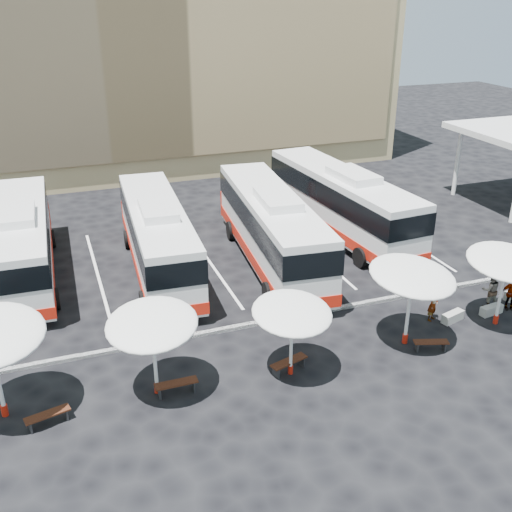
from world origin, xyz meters
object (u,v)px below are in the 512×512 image
object	(u,v)px
bus_2	(271,226)
conc_bench_1	(491,310)
bus_0	(23,240)
passenger_2	(511,293)
bus_3	(341,201)
wood_bench_3	(431,343)
wood_bench_0	(48,416)
sunshade_2	(292,313)
sunshade_4	(507,262)
passenger_1	(491,290)
sunshade_1	(152,324)
wood_bench_2	(289,363)
conc_bench_0	(453,317)
bus_1	(157,235)
wood_bench_1	(176,385)
sunshade_3	(412,276)
passenger_0	(433,304)

from	to	relation	value
bus_2	conc_bench_1	distance (m)	11.73
bus_0	passenger_2	bearing A→B (deg)	-27.06
bus_3	wood_bench_3	world-z (taller)	bus_3
bus_0	wood_bench_0	xyz separation A→B (m)	(0.46, -12.65, -1.67)
sunshade_2	sunshade_4	distance (m)	10.20
sunshade_4	passenger_1	bearing A→B (deg)	61.33
bus_0	conc_bench_1	distance (m)	23.27
sunshade_1	sunshade_2	xyz separation A→B (m)	(5.15, -0.60, -0.22)
conc_bench_1	sunshade_1	bearing A→B (deg)	-178.05
bus_2	wood_bench_2	distance (m)	10.37
wood_bench_0	bus_2	bearing A→B (deg)	39.10
sunshade_1	conc_bench_0	xyz separation A→B (m)	(13.64, 0.61, -2.72)
bus_1	bus_2	distance (m)	6.04
sunshade_4	wood_bench_1	size ratio (longest dim) A/B	2.24
bus_0	sunshade_3	size ratio (longest dim) A/B	2.65
sunshade_4	wood_bench_3	xyz separation A→B (m)	(-4.07, -0.86, -2.70)
sunshade_3	bus_2	bearing A→B (deg)	104.17
passenger_0	passenger_1	world-z (taller)	passenger_1
bus_1	conc_bench_0	size ratio (longest dim) A/B	11.06
passenger_2	sunshade_1	bearing A→B (deg)	-156.39
sunshade_3	wood_bench_3	bearing A→B (deg)	-52.00
bus_0	bus_3	xyz separation A→B (m)	(17.98, -0.42, 0.16)
sunshade_4	conc_bench_1	size ratio (longest dim) A/B	3.16
wood_bench_1	bus_0	bearing A→B (deg)	111.97
conc_bench_0	passenger_1	bearing A→B (deg)	11.78
bus_2	conc_bench_1	xyz separation A→B (m)	(7.53, -8.78, -1.96)
bus_2	sunshade_4	size ratio (longest dim) A/B	3.79
sunshade_4	bus_1	bearing A→B (deg)	141.01
bus_0	conc_bench_1	size ratio (longest dim) A/B	11.00
sunshade_4	passenger_0	bearing A→B (deg)	153.40
bus_1	wood_bench_0	xyz separation A→B (m)	(-6.14, -10.89, -1.70)
passenger_2	sunshade_3	bearing A→B (deg)	-150.70
bus_3	sunshade_1	distance (m)	17.99
bus_2	conc_bench_1	size ratio (longest dim) A/B	11.95
sunshade_2	passenger_1	distance (m)	11.21
sunshade_4	conc_bench_0	size ratio (longest dim) A/B	3.10
bus_2	wood_bench_2	world-z (taller)	bus_2
bus_3	passenger_0	xyz separation A→B (m)	(-0.81, -10.68, -1.39)
sunshade_4	wood_bench_3	world-z (taller)	sunshade_4
bus_3	wood_bench_0	world-z (taller)	bus_3
sunshade_3	wood_bench_3	distance (m)	3.03
sunshade_3	wood_bench_0	xyz separation A→B (m)	(-14.50, -0.29, -2.80)
wood_bench_1	passenger_2	size ratio (longest dim) A/B	0.98
bus_3	sunshade_4	world-z (taller)	bus_3
sunshade_2	passenger_0	world-z (taller)	sunshade_2
wood_bench_3	conc_bench_1	bearing A→B (deg)	19.99
bus_2	wood_bench_1	distance (m)	12.35
bus_0	wood_bench_0	distance (m)	12.77
sunshade_2	passenger_2	xyz separation A→B (m)	(11.67, 1.25, -1.90)
sunshade_1	conc_bench_1	distance (m)	15.97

